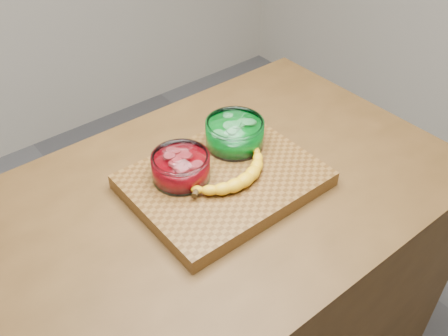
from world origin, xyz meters
TOP-DOWN VIEW (x-y plane):
  - counter at (0.00, 0.00)m, footprint 1.20×0.80m
  - cutting_board at (0.00, 0.00)m, footprint 0.45×0.35m
  - bowl_red at (-0.09, 0.06)m, footprint 0.14×0.14m
  - bowl_green at (0.10, 0.08)m, footprint 0.15×0.15m
  - banana at (0.01, -0.03)m, footprint 0.26×0.13m

SIDE VIEW (x-z plane):
  - counter at x=0.00m, z-range 0.00..0.90m
  - cutting_board at x=0.00m, z-range 0.90..0.94m
  - banana at x=0.01m, z-range 0.94..0.98m
  - bowl_red at x=-0.09m, z-range 0.94..1.01m
  - bowl_green at x=0.10m, z-range 0.94..1.01m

